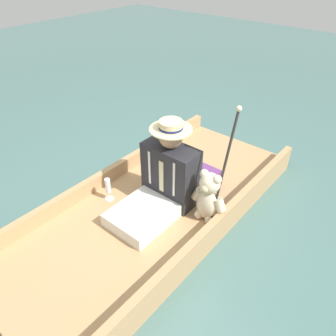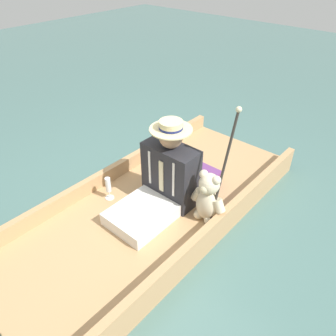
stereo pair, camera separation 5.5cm
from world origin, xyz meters
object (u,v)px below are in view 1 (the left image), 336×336
object	(u,v)px
seated_person	(163,180)
wine_glass	(108,187)
teddy_bear	(208,198)
walking_cane	(226,161)

from	to	relation	value
seated_person	wine_glass	size ratio (longest dim) A/B	3.59
teddy_bear	walking_cane	world-z (taller)	walking_cane
teddy_bear	walking_cane	distance (m)	0.35
seated_person	walking_cane	world-z (taller)	walking_cane
seated_person	teddy_bear	size ratio (longest dim) A/B	1.71
walking_cane	seated_person	bearing A→B (deg)	21.46
seated_person	teddy_bear	xyz separation A→B (m)	(-0.38, -0.09, -0.05)
seated_person	wine_glass	world-z (taller)	seated_person
teddy_bear	wine_glass	size ratio (longest dim) A/B	2.10
teddy_bear	wine_glass	world-z (taller)	teddy_bear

